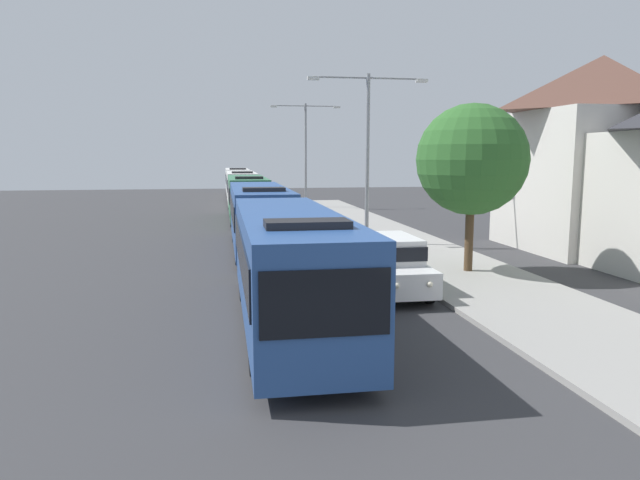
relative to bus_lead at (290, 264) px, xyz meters
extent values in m
cube|color=#284C8C|center=(0.00, 0.02, 0.01)|extent=(2.50, 10.86, 2.70)
cube|color=black|center=(1.27, 0.02, 0.36)|extent=(0.04, 9.99, 1.00)
cube|color=black|center=(-1.27, 0.02, 0.36)|extent=(0.04, 9.99, 1.00)
cube|color=black|center=(0.00, -5.43, 0.31)|extent=(2.30, 0.04, 1.20)
cube|color=black|center=(1.28, 0.02, -0.79)|extent=(0.03, 10.32, 0.36)
cube|color=black|center=(0.00, -3.24, 1.44)|extent=(1.75, 0.90, 0.16)
cylinder|color=black|center=(1.10, -3.34, -1.19)|extent=(0.28, 1.00, 1.00)
cylinder|color=black|center=(-1.10, -3.34, -1.19)|extent=(0.28, 1.00, 1.00)
cylinder|color=black|center=(1.10, 3.01, -1.19)|extent=(0.28, 1.00, 1.00)
cylinder|color=black|center=(-1.10, 3.01, -1.19)|extent=(0.28, 1.00, 1.00)
cube|color=#284C8C|center=(0.00, 12.66, 0.01)|extent=(2.50, 11.14, 2.70)
cube|color=black|center=(1.27, 12.66, 0.36)|extent=(0.04, 10.25, 1.00)
cube|color=black|center=(-1.27, 12.66, 0.36)|extent=(0.04, 10.25, 1.00)
cube|color=black|center=(0.00, 7.07, 0.31)|extent=(2.30, 0.04, 1.20)
cube|color=navy|center=(1.28, 12.66, -0.79)|extent=(0.03, 10.58, 0.36)
cube|color=black|center=(0.00, 9.32, 1.44)|extent=(1.75, 0.90, 0.16)
cylinder|color=black|center=(1.10, 9.21, -1.19)|extent=(0.28, 1.00, 1.00)
cylinder|color=black|center=(-1.10, 9.21, -1.19)|extent=(0.28, 1.00, 1.00)
cylinder|color=black|center=(1.10, 15.73, -1.19)|extent=(0.28, 1.00, 1.00)
cylinder|color=black|center=(-1.10, 15.73, -1.19)|extent=(0.28, 1.00, 1.00)
cube|color=#33724C|center=(0.00, 25.65, 0.01)|extent=(2.50, 10.53, 2.70)
cube|color=black|center=(1.27, 25.65, 0.36)|extent=(0.04, 9.69, 1.00)
cube|color=black|center=(-1.27, 25.65, 0.36)|extent=(0.04, 9.69, 1.00)
cube|color=black|center=(0.00, 20.36, 0.31)|extent=(2.30, 0.04, 1.20)
cube|color=navy|center=(1.28, 25.65, -0.79)|extent=(0.03, 10.00, 0.36)
cube|color=black|center=(0.00, 22.49, 1.44)|extent=(1.75, 0.90, 0.16)
cylinder|color=black|center=(1.10, 22.38, -1.19)|extent=(0.28, 1.00, 1.00)
cylinder|color=black|center=(-1.10, 22.38, -1.19)|extent=(0.28, 1.00, 1.00)
cylinder|color=black|center=(1.10, 28.54, -1.19)|extent=(0.28, 1.00, 1.00)
cylinder|color=black|center=(-1.10, 28.54, -1.19)|extent=(0.28, 1.00, 1.00)
cube|color=silver|center=(0.00, 38.35, 0.01)|extent=(2.50, 11.79, 2.70)
cube|color=black|center=(1.27, 38.35, 0.36)|extent=(0.04, 10.85, 1.00)
cube|color=black|center=(-1.27, 38.35, 0.36)|extent=(0.04, 10.85, 1.00)
cube|color=black|center=(0.00, 32.44, 0.31)|extent=(2.30, 0.04, 1.20)
cube|color=black|center=(1.28, 38.35, -0.79)|extent=(0.03, 11.20, 0.36)
cube|color=black|center=(0.00, 34.81, 1.44)|extent=(1.75, 0.90, 0.16)
cylinder|color=black|center=(1.10, 34.70, -1.19)|extent=(0.28, 1.00, 1.00)
cylinder|color=black|center=(-1.10, 34.70, -1.19)|extent=(0.28, 1.00, 1.00)
cylinder|color=black|center=(1.10, 41.59, -1.19)|extent=(0.28, 1.00, 1.00)
cylinder|color=black|center=(-1.10, 41.59, -1.19)|extent=(0.28, 1.00, 1.00)
cube|color=silver|center=(0.00, 51.54, 0.01)|extent=(2.50, 10.86, 2.70)
cube|color=black|center=(1.27, 51.54, 0.36)|extent=(0.04, 9.99, 1.00)
cube|color=black|center=(-1.27, 51.54, 0.36)|extent=(0.04, 9.99, 1.00)
cube|color=black|center=(0.00, 46.09, 0.31)|extent=(2.30, 0.04, 1.20)
cube|color=orange|center=(1.28, 51.54, -0.79)|extent=(0.03, 10.31, 0.36)
cube|color=black|center=(0.00, 48.29, 1.44)|extent=(1.75, 0.90, 0.16)
cylinder|color=black|center=(1.10, 48.18, -1.19)|extent=(0.28, 1.00, 1.00)
cylinder|color=black|center=(-1.10, 48.18, -1.19)|extent=(0.28, 1.00, 1.00)
cylinder|color=black|center=(1.10, 54.53, -1.19)|extent=(0.28, 1.00, 1.00)
cylinder|color=black|center=(-1.10, 54.53, -1.19)|extent=(0.28, 1.00, 1.00)
cube|color=white|center=(3.70, 3.18, -0.99)|extent=(1.84, 4.63, 0.80)
cube|color=white|center=(3.70, 3.33, -0.19)|extent=(1.62, 2.69, 0.80)
cube|color=black|center=(3.70, 3.33, -0.19)|extent=(1.66, 2.78, 0.44)
sphere|color=#F9EFCC|center=(3.19, 0.85, -0.89)|extent=(0.18, 0.18, 0.18)
sphere|color=#F9EFCC|center=(4.20, 0.85, -0.89)|extent=(0.18, 0.18, 0.18)
cylinder|color=black|center=(2.88, 1.75, -1.34)|extent=(0.22, 0.70, 0.70)
cylinder|color=black|center=(4.52, 1.75, -1.34)|extent=(0.22, 0.70, 0.70)
cylinder|color=black|center=(2.88, 4.62, -1.34)|extent=(0.22, 0.70, 0.70)
cylinder|color=black|center=(4.52, 4.62, -1.34)|extent=(0.22, 0.70, 0.70)
cylinder|color=gray|center=(5.40, 13.21, 2.61)|extent=(0.20, 0.20, 8.30)
cylinder|color=gray|center=(4.05, 13.21, 6.56)|extent=(2.70, 0.10, 0.10)
cube|color=silver|center=(2.70, 13.21, 6.48)|extent=(0.56, 0.28, 0.16)
cylinder|color=gray|center=(6.75, 13.21, 6.56)|extent=(2.70, 0.10, 0.10)
cube|color=silver|center=(8.10, 13.21, 6.48)|extent=(0.56, 0.28, 0.16)
cylinder|color=gray|center=(5.40, 34.77, 2.83)|extent=(0.20, 0.20, 8.73)
cylinder|color=gray|center=(4.05, 34.77, 6.99)|extent=(2.70, 0.10, 0.10)
cube|color=silver|center=(2.70, 34.77, 6.91)|extent=(0.56, 0.28, 0.16)
cylinder|color=gray|center=(6.75, 34.77, 6.99)|extent=(2.70, 0.10, 0.10)
cube|color=silver|center=(8.10, 34.77, 6.91)|extent=(0.56, 0.28, 0.16)
cylinder|color=#4C3823|center=(7.53, 5.71, -0.26)|extent=(0.32, 0.32, 2.56)
sphere|color=#2D6028|center=(7.53, 5.71, 2.69)|extent=(4.16, 4.16, 4.16)
cube|color=beige|center=(16.10, 10.62, 1.61)|extent=(7.18, 7.32, 6.61)
pyramid|color=brown|center=(16.10, 10.62, 6.21)|extent=(7.54, 7.69, 2.58)
camera|label=1|loc=(-1.71, -15.04, 2.83)|focal=32.75mm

